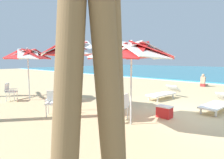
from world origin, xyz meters
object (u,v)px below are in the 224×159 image
at_px(plastic_chair_2, 10,91).
at_px(plastic_chair_0, 122,105).
at_px(sun_lounger_2, 164,93).
at_px(beach_umbrella_1, 75,49).
at_px(plastic_chair_1, 52,101).
at_px(sun_lounger_1, 217,104).
at_px(cooler_box, 164,112).
at_px(beachgoer_seated, 204,82).
at_px(beach_umbrella_0, 131,51).
at_px(beach_umbrella_2, 28,55).

bearing_deg(plastic_chair_2, plastic_chair_0, 13.49).
bearing_deg(plastic_chair_2, sun_lounger_2, 47.72).
bearing_deg(beach_umbrella_1, plastic_chair_1, -95.33).
bearing_deg(sun_lounger_1, cooler_box, -116.36).
bearing_deg(beachgoer_seated, plastic_chair_0, -85.65).
xyz_separation_m(sun_lounger_2, cooler_box, (1.56, -2.86, -0.08)).
xyz_separation_m(plastic_chair_1, sun_lounger_1, (4.08, 4.55, -0.22)).
bearing_deg(sun_lounger_1, beach_umbrella_1, -137.77).
bearing_deg(beach_umbrella_0, plastic_chair_1, -157.53).
height_order(sun_lounger_2, beachgoer_seated, beachgoer_seated).
bearing_deg(beach_umbrella_1, beach_umbrella_2, -173.79).
bearing_deg(plastic_chair_0, plastic_chair_1, -151.30).
xyz_separation_m(beach_umbrella_2, plastic_chair_2, (-0.36, -0.74, -1.67)).
bearing_deg(sun_lounger_2, plastic_chair_1, -105.44).
distance_m(plastic_chair_0, cooler_box, 1.51).
relative_size(beach_umbrella_0, plastic_chair_0, 3.00).
height_order(plastic_chair_0, beach_umbrella_1, beach_umbrella_1).
bearing_deg(sun_lounger_2, beach_umbrella_2, -134.31).
bearing_deg(beachgoer_seated, cooler_box, -79.73).
bearing_deg(beach_umbrella_2, cooler_box, 16.63).
xyz_separation_m(beach_umbrella_0, plastic_chair_0, (-0.44, 0.11, -1.69)).
bearing_deg(sun_lounger_2, sun_lounger_1, -15.53).
height_order(plastic_chair_2, beachgoer_seated, beachgoer_seated).
bearing_deg(plastic_chair_2, beach_umbrella_2, 64.01).
distance_m(plastic_chair_0, plastic_chair_2, 5.83).
height_order(beach_umbrella_0, cooler_box, beach_umbrella_0).
distance_m(beach_umbrella_0, plastic_chair_0, 1.75).
relative_size(plastic_chair_2, sun_lounger_2, 0.39).
bearing_deg(beach_umbrella_1, sun_lounger_2, 72.50).
distance_m(plastic_chair_0, beachgoer_seated, 10.11).
distance_m(sun_lounger_2, beachgoer_seated, 6.00).
height_order(plastic_chair_1, sun_lounger_2, plastic_chair_1).
bearing_deg(plastic_chair_1, beachgoer_seated, 82.85).
xyz_separation_m(sun_lounger_1, cooler_box, (-1.06, -2.13, -0.08)).
bearing_deg(beachgoer_seated, plastic_chair_1, -97.15).
bearing_deg(plastic_chair_2, beach_umbrella_1, 16.99).
distance_m(plastic_chair_2, sun_lounger_1, 8.92).
bearing_deg(sun_lounger_1, beachgoer_seated, 111.59).
bearing_deg(beach_umbrella_2, sun_lounger_2, 45.69).
bearing_deg(plastic_chair_0, sun_lounger_2, 100.05).
height_order(beach_umbrella_1, beach_umbrella_2, beach_umbrella_1).
bearing_deg(plastic_chair_1, beach_umbrella_2, 169.54).
distance_m(beach_umbrella_1, beach_umbrella_2, 3.24).
height_order(sun_lounger_2, cooler_box, sun_lounger_2).
relative_size(beach_umbrella_0, plastic_chair_2, 3.00).
distance_m(beach_umbrella_1, sun_lounger_2, 5.00).
bearing_deg(cooler_box, plastic_chair_1, -141.35).
xyz_separation_m(plastic_chair_1, sun_lounger_2, (1.46, 5.28, -0.22)).
relative_size(plastic_chair_1, beachgoer_seated, 0.94).
relative_size(plastic_chair_0, plastic_chair_2, 1.00).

